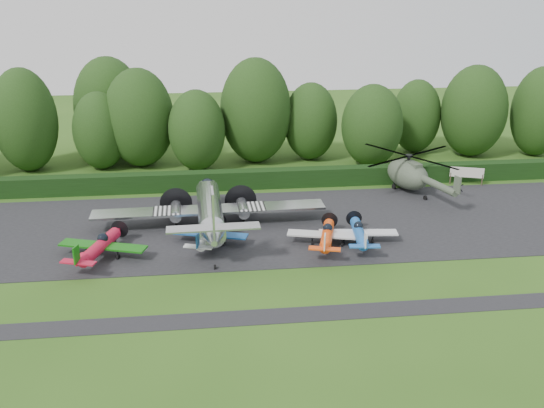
{
  "coord_description": "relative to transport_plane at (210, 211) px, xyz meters",
  "views": [
    {
      "loc": [
        -2.6,
        -41.78,
        21.83
      ],
      "look_at": [
        3.15,
        9.1,
        2.5
      ],
      "focal_mm": 40.0,
      "sensor_mm": 36.0,
      "label": 1
    }
  ],
  "objects": [
    {
      "name": "tree_8",
      "position": [
        42.14,
        20.46,
        3.76
      ],
      "size": [
        6.96,
        6.96,
        11.39
      ],
      "color": "black",
      "rests_on": "ground"
    },
    {
      "name": "light_plane_red",
      "position": [
        -9.07,
        -5.0,
        -0.73
      ],
      "size": [
        7.39,
        7.77,
        2.84
      ],
      "rotation": [
        0.0,
        0.0,
        0.32
      ],
      "color": "red",
      "rests_on": "ground"
    },
    {
      "name": "hedgerow",
      "position": [
        2.46,
        11.55,
        -1.92
      ],
      "size": [
        90.0,
        1.6,
        2.0
      ],
      "primitive_type": "cube",
      "color": "black",
      "rests_on": "ground"
    },
    {
      "name": "light_plane_white",
      "position": [
        -0.16,
        -3.21,
        -0.88
      ],
      "size": [
        6.46,
        6.79,
        2.48
      ],
      "rotation": [
        0.0,
        0.0,
        0.3
      ],
      "color": "silver",
      "rests_on": "ground"
    },
    {
      "name": "light_plane_orange",
      "position": [
        9.85,
        -4.68,
        -0.81
      ],
      "size": [
        6.89,
        7.25,
        2.65
      ],
      "rotation": [
        0.0,
        0.0,
        0.26
      ],
      "color": "#EB460D",
      "rests_on": "ground"
    },
    {
      "name": "apron",
      "position": [
        2.46,
        0.55,
        -1.91
      ],
      "size": [
        70.0,
        18.0,
        0.01
      ],
      "primitive_type": "cube",
      "color": "black",
      "rests_on": "ground"
    },
    {
      "name": "tree_4",
      "position": [
        19.84,
        18.37,
        3.04
      ],
      "size": [
        7.35,
        7.35,
        9.94
      ],
      "color": "black",
      "rests_on": "ground"
    },
    {
      "name": "tree_7",
      "position": [
        12.96,
        21.92,
        2.91
      ],
      "size": [
        6.65,
        6.65,
        9.68
      ],
      "color": "black",
      "rests_on": "ground"
    },
    {
      "name": "tree_0",
      "position": [
        33.78,
        21.21,
        3.88
      ],
      "size": [
        8.2,
        8.2,
        11.6
      ],
      "color": "black",
      "rests_on": "ground"
    },
    {
      "name": "tree_6",
      "position": [
        -7.91,
        21.34,
        4.01
      ],
      "size": [
        8.27,
        8.27,
        11.87
      ],
      "color": "black",
      "rests_on": "ground"
    },
    {
      "name": "tree_1",
      "position": [
        27.18,
        23.69,
        2.83
      ],
      "size": [
        6.26,
        6.26,
        9.52
      ],
      "color": "black",
      "rests_on": "ground"
    },
    {
      "name": "tree_11",
      "position": [
        -20.96,
        20.85,
        4.17
      ],
      "size": [
        7.38,
        7.38,
        12.2
      ],
      "color": "black",
      "rests_on": "ground"
    },
    {
      "name": "taxiway_verge",
      "position": [
        2.46,
        -15.45,
        -1.92
      ],
      "size": [
        70.0,
        2.0,
        0.0
      ],
      "primitive_type": "cube",
      "color": "black",
      "rests_on": "ground"
    },
    {
      "name": "tree_3",
      "position": [
        6.08,
        21.57,
        4.49
      ],
      "size": [
        8.67,
        8.67,
        12.84
      ],
      "color": "black",
      "rests_on": "ground"
    },
    {
      "name": "tree_10",
      "position": [
        -1.12,
        18.94,
        2.88
      ],
      "size": [
        6.7,
        6.7,
        9.61
      ],
      "color": "black",
      "rests_on": "ground"
    },
    {
      "name": "ground",
      "position": [
        2.46,
        -9.45,
        -1.92
      ],
      "size": [
        160.0,
        160.0,
        0.0
      ],
      "primitive_type": "plane",
      "color": "#2A5116",
      "rests_on": "ground"
    },
    {
      "name": "light_plane_blue",
      "position": [
        12.7,
        -4.46,
        -0.83
      ],
      "size": [
        6.77,
        7.12,
        2.6
      ],
      "rotation": [
        0.0,
        0.0,
        0.11
      ],
      "color": "#1C5AAC",
      "rests_on": "ground"
    },
    {
      "name": "helicopter",
      "position": [
        21.3,
        8.64,
        0.24
      ],
      "size": [
        12.48,
        14.62,
        4.02
      ],
      "rotation": [
        0.0,
        0.0,
        -0.3
      ],
      "color": "#3D4837",
      "rests_on": "ground"
    },
    {
      "name": "tree_5",
      "position": [
        -12.57,
        20.72,
        2.72
      ],
      "size": [
        6.26,
        6.26,
        9.29
      ],
      "color": "black",
      "rests_on": "ground"
    },
    {
      "name": "tree_12",
      "position": [
        -12.11,
        26.78,
        4.37
      ],
      "size": [
        8.8,
        8.8,
        12.59
      ],
      "color": "black",
      "rests_on": "ground"
    },
    {
      "name": "transport_plane",
      "position": [
        0.0,
        0.0,
        0.0
      ],
      "size": [
        21.45,
        16.45,
        6.87
      ],
      "rotation": [
        0.0,
        0.0,
        -0.02
      ],
      "color": "silver",
      "rests_on": "ground"
    },
    {
      "name": "sign_board",
      "position": [
        28.46,
        9.77,
        -0.54
      ],
      "size": [
        3.62,
        0.14,
        2.03
      ],
      "rotation": [
        0.0,
        0.0,
        0.33
      ],
      "color": "#3F3326",
      "rests_on": "ground"
    }
  ]
}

